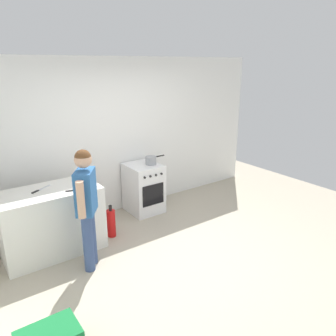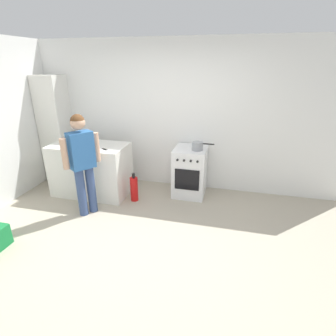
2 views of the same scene
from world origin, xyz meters
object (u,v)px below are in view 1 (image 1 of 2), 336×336
(oven_left, at_px, (144,188))
(knife_carving, at_px, (41,189))
(knife_paring, at_px, (67,191))
(fire_extinguisher, at_px, (111,223))
(person, at_px, (86,201))
(knife_chef, at_px, (87,187))
(pot, at_px, (151,160))

(oven_left, relative_size, knife_carving, 2.85)
(knife_paring, distance_m, knife_carving, 0.38)
(knife_paring, distance_m, fire_extinguisher, 0.94)
(person, bearing_deg, knife_chef, 66.01)
(person, bearing_deg, fire_extinguisher, 44.33)
(pot, height_order, knife_paring, pot)
(fire_extinguisher, bearing_deg, knife_chef, -163.65)
(oven_left, height_order, knife_chef, knife_chef)
(oven_left, relative_size, person, 0.55)
(knife_carving, xyz_separation_m, fire_extinguisher, (0.90, -0.18, -0.69))
(pot, height_order, fire_extinguisher, pot)
(oven_left, bearing_deg, knife_chef, -154.65)
(knife_chef, xyz_separation_m, knife_carving, (-0.53, 0.29, -0.00))
(knife_carving, bearing_deg, knife_paring, -46.44)
(pot, xyz_separation_m, person, (-1.55, -0.96, -0.01))
(knife_chef, bearing_deg, fire_extinguisher, 16.35)
(oven_left, distance_m, knife_chef, 1.45)
(knife_carving, bearing_deg, pot, 7.10)
(knife_chef, distance_m, person, 0.48)
(knife_chef, bearing_deg, knife_paring, 177.44)
(oven_left, distance_m, person, 1.83)
(knife_chef, bearing_deg, pot, 21.08)
(knife_paring, relative_size, person, 0.14)
(pot, relative_size, knife_chef, 1.25)
(knife_chef, distance_m, knife_carving, 0.60)
(oven_left, xyz_separation_m, knife_paring, (-1.50, -0.57, 0.48))
(person, height_order, fire_extinguisher, person)
(knife_paring, bearing_deg, knife_carving, 133.56)
(knife_paring, relative_size, knife_carving, 0.70)
(pot, bearing_deg, oven_left, 152.88)
(oven_left, bearing_deg, knife_carving, -170.45)
(knife_carving, xyz_separation_m, person, (0.34, -0.73, 0.01))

